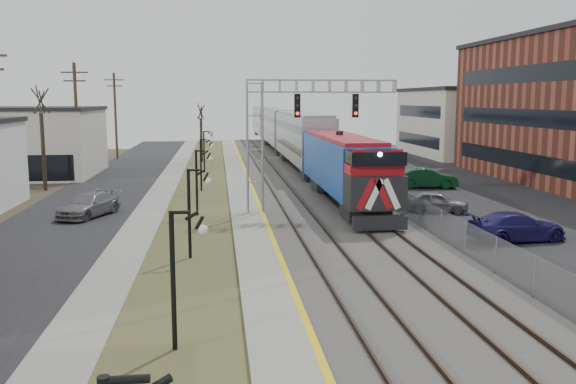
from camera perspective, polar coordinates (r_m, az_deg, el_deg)
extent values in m
cube|color=black|center=(44.84, -17.82, -0.67)|extent=(7.00, 120.00, 0.04)
cube|color=gray|center=(44.18, -12.09, -0.56)|extent=(2.00, 120.00, 0.08)
cube|color=#4A4D29|center=(43.99, -8.19, -0.50)|extent=(4.00, 120.00, 0.06)
cube|color=gray|center=(43.99, -4.29, -0.32)|extent=(2.00, 120.00, 0.24)
cube|color=#595651|center=(44.47, 2.16, -0.23)|extent=(8.00, 120.00, 0.20)
cube|color=black|center=(47.79, 16.53, -0.06)|extent=(16.00, 120.00, 0.04)
cube|color=gold|center=(44.01, -3.15, -0.14)|extent=(0.24, 120.00, 0.01)
cube|color=#2D2119|center=(44.11, -1.37, -0.07)|extent=(0.08, 120.00, 0.15)
cube|color=#2D2119|center=(44.27, 0.56, -0.03)|extent=(0.08, 120.00, 0.15)
cube|color=#2D2119|center=(44.56, 3.12, 0.01)|extent=(0.08, 120.00, 0.15)
cube|color=#2D2119|center=(44.84, 5.01, 0.04)|extent=(0.08, 120.00, 0.15)
cube|color=#13419C|center=(39.75, 5.37, 2.13)|extent=(3.00, 17.00, 4.25)
cube|color=black|center=(31.66, 8.59, -2.86)|extent=(2.80, 0.50, 0.70)
cube|color=#9EA2A8|center=(59.63, 1.33, 4.86)|extent=(3.00, 22.00, 5.33)
cube|color=#9EA2A8|center=(82.23, -0.87, 5.91)|extent=(3.00, 22.00, 5.33)
cube|color=#9EA2A8|center=(104.92, -2.13, 6.50)|extent=(3.00, 22.00, 5.33)
cube|color=gray|center=(36.61, -3.12, 4.00)|extent=(1.00, 1.00, 8.00)
cube|color=gray|center=(36.95, 3.13, 9.86)|extent=(9.00, 0.80, 0.80)
cube|color=black|center=(36.28, 0.87, 8.08)|extent=(0.35, 0.25, 1.40)
cube|color=black|center=(36.90, 6.33, 8.04)|extent=(0.35, 0.25, 1.40)
cylinder|color=black|center=(17.20, -10.70, -8.30)|extent=(0.14, 0.14, 4.00)
cylinder|color=black|center=(26.91, -9.23, -2.10)|extent=(0.14, 0.14, 4.00)
cylinder|color=black|center=(36.78, -8.54, 0.80)|extent=(0.14, 0.14, 4.00)
cylinder|color=black|center=(46.70, -8.15, 2.47)|extent=(0.14, 0.14, 4.00)
cylinder|color=black|center=(58.64, -7.85, 3.72)|extent=(0.14, 0.14, 4.00)
cylinder|color=#4C3823|center=(54.74, -19.15, 6.13)|extent=(0.28, 0.28, 10.00)
cylinder|color=#4C3823|center=(74.38, -15.84, 6.82)|extent=(0.28, 0.28, 10.00)
cube|color=gray|center=(45.19, 7.44, 0.74)|extent=(0.04, 120.00, 1.60)
cube|color=#BDB5A6|center=(61.34, -24.00, 4.21)|extent=(14.00, 12.00, 6.00)
cube|color=#BDB5A6|center=(80.43, 17.50, 6.15)|extent=(16.00, 18.00, 8.00)
cylinder|color=#382D23|center=(50.36, -21.92, 3.49)|extent=(0.30, 0.30, 5.95)
cylinder|color=#382D23|center=(68.59, -8.11, 4.80)|extent=(0.30, 0.30, 4.90)
imported|color=navy|center=(32.15, 20.58, -3.12)|extent=(5.14, 2.61, 1.43)
imported|color=gray|center=(38.87, 13.78, -0.95)|extent=(4.09, 2.75, 1.29)
imported|color=#0B3819|center=(49.32, 12.87, 1.23)|extent=(4.92, 2.41, 1.55)
imported|color=slate|center=(38.28, -18.13, -1.21)|extent=(3.67, 5.16, 1.39)
imported|color=silver|center=(58.01, 7.57, 2.40)|extent=(4.47, 2.02, 1.42)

